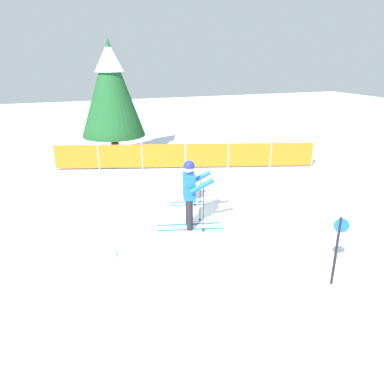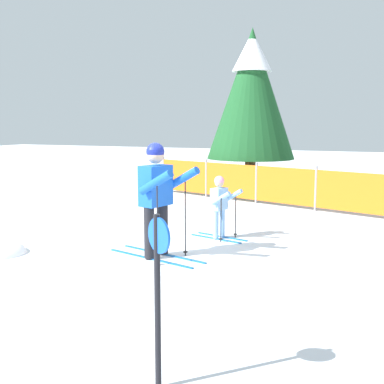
{
  "view_description": "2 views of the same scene",
  "coord_description": "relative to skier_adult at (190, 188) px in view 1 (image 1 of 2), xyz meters",
  "views": [
    {
      "loc": [
        -2.86,
        -8.54,
        4.23
      ],
      "look_at": [
        0.5,
        0.52,
        0.68
      ],
      "focal_mm": 35.0,
      "sensor_mm": 36.0,
      "label": 1
    },
    {
      "loc": [
        3.55,
        -6.8,
        2.11
      ],
      "look_at": [
        0.45,
        0.51,
        0.96
      ],
      "focal_mm": 45.0,
      "sensor_mm": 36.0,
      "label": 2
    }
  ],
  "objects": [
    {
      "name": "ground_plane",
      "position": [
        -0.18,
        0.23,
        -1.08
      ],
      "size": [
        60.0,
        60.0,
        0.0
      ],
      "primitive_type": "plane",
      "color": "white"
    },
    {
      "name": "snow_mound",
      "position": [
        -2.56,
        -0.81,
        -1.08
      ],
      "size": [
        1.04,
        0.89,
        0.42
      ],
      "primitive_type": "ellipsoid",
      "color": "white",
      "rests_on": "ground_plane"
    },
    {
      "name": "skier_adult",
      "position": [
        0.0,
        0.0,
        0.0
      ],
      "size": [
        1.74,
        0.91,
        1.8
      ],
      "rotation": [
        0.0,
        0.0,
        -0.26
      ],
      "color": "#1966B2",
      "rests_on": "ground_plane"
    },
    {
      "name": "conifer_far",
      "position": [
        -0.67,
        7.5,
        1.92
      ],
      "size": [
        2.62,
        2.62,
        4.86
      ],
      "color": "#4C3823",
      "rests_on": "ground_plane"
    },
    {
      "name": "trail_marker",
      "position": [
        1.73,
        -3.37,
        -0.21
      ],
      "size": [
        0.25,
        0.16,
        1.42
      ],
      "color": "black",
      "rests_on": "ground_plane"
    },
    {
      "name": "safety_fence",
      "position": [
        1.66,
        5.07,
        -0.54
      ],
      "size": [
        9.69,
        3.11,
        1.08
      ],
      "rotation": [
        0.0,
        0.0,
        -0.31
      ],
      "color": "gray",
      "rests_on": "ground_plane"
    },
    {
      "name": "skier_child",
      "position": [
        0.48,
        1.55,
        -0.41
      ],
      "size": [
        1.11,
        0.58,
        1.15
      ],
      "rotation": [
        0.0,
        0.0,
        -0.25
      ],
      "color": "#1966B2",
      "rests_on": "ground_plane"
    }
  ]
}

